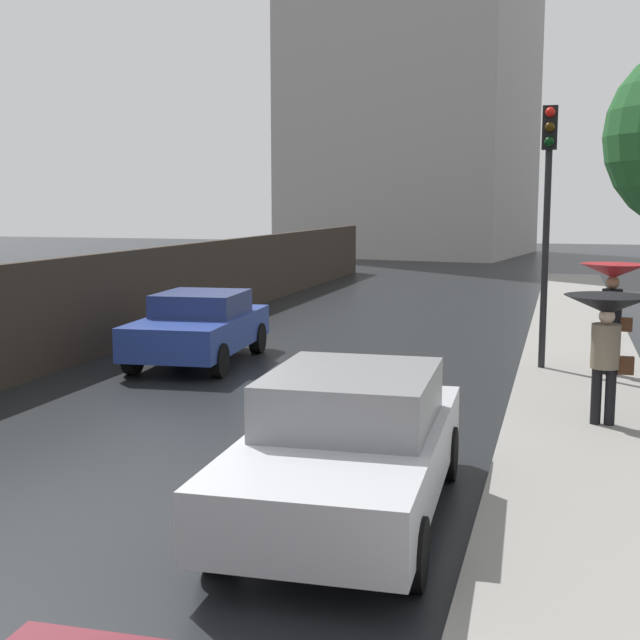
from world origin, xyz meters
TOP-DOWN VIEW (x-y plane):
  - ground at (0.00, 0.00)m, footprint 120.00×120.00m
  - sidewalk_strip at (5.10, 0.00)m, footprint 2.20×60.00m
  - car_blue_near_kerb at (-2.07, 8.24)m, footprint 2.11×4.04m
  - car_silver_mid_road at (2.74, 1.06)m, footprint 2.01×4.37m
  - pedestrian_with_umbrella_near at (5.30, 4.93)m, footprint 1.14×1.14m
  - pedestrian_with_umbrella_far at (5.55, 8.52)m, footprint 1.12×1.12m
  - traffic_light at (4.40, 8.81)m, footprint 0.26×0.39m

SIDE VIEW (x-z plane):
  - ground at x=0.00m, z-range 0.00..0.00m
  - sidewalk_strip at x=5.10m, z-range 0.00..0.14m
  - car_blue_near_kerb at x=-2.07m, z-range 0.03..1.40m
  - car_silver_mid_road at x=2.74m, z-range 0.01..1.46m
  - pedestrian_with_umbrella_near at x=5.30m, z-range 0.69..2.44m
  - pedestrian_with_umbrella_far at x=5.55m, z-range 0.75..2.67m
  - traffic_light at x=4.40m, z-range 1.02..5.66m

